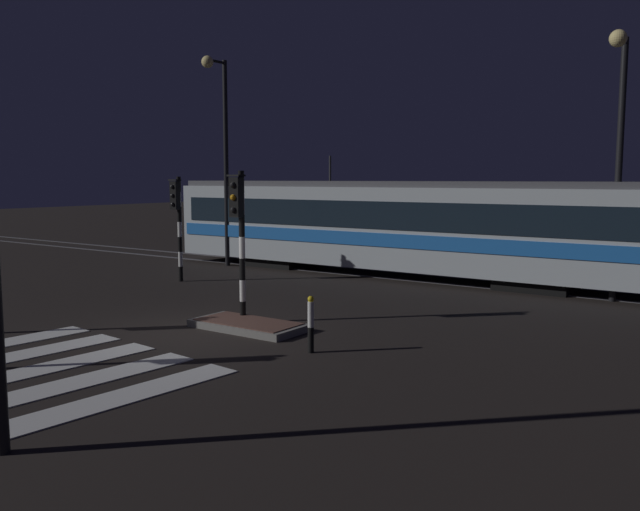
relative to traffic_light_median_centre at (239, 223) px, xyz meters
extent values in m
plane|color=black|center=(-0.33, -1.52, -2.32)|extent=(120.00, 120.00, 0.00)
cube|color=#59595E|center=(-0.33, 8.00, -2.31)|extent=(80.00, 0.12, 0.03)
cube|color=#59595E|center=(-0.33, 9.44, -2.31)|extent=(80.00, 0.12, 0.03)
cube|color=silver|center=(-1.52, -4.63, -2.31)|extent=(1.08, 4.10, 0.02)
cube|color=silver|center=(-0.33, -4.74, -2.31)|extent=(1.08, 4.10, 0.02)
cube|color=silver|center=(0.86, -4.85, -2.31)|extent=(1.08, 4.10, 0.02)
cube|color=silver|center=(2.04, -4.97, -2.31)|extent=(1.08, 4.10, 0.02)
cube|color=slate|center=(0.54, -0.36, -2.24)|extent=(2.60, 1.23, 0.16)
cube|color=brown|center=(0.54, -0.36, -2.15)|extent=(2.34, 1.11, 0.02)
cylinder|color=black|center=(0.00, 0.09, -2.07)|extent=(0.14, 0.14, 0.50)
cylinder|color=white|center=(0.00, 0.09, -1.57)|extent=(0.14, 0.14, 0.50)
cylinder|color=black|center=(0.00, 0.09, -1.06)|extent=(0.14, 0.14, 0.50)
cylinder|color=white|center=(0.00, 0.09, -0.56)|extent=(0.14, 0.14, 0.50)
cylinder|color=black|center=(0.00, 0.09, -0.06)|extent=(0.14, 0.14, 0.50)
cylinder|color=white|center=(0.00, 0.09, 0.44)|extent=(0.14, 0.14, 0.50)
cylinder|color=black|center=(0.00, 0.09, 0.95)|extent=(0.14, 0.14, 0.50)
cube|color=black|center=(0.00, -0.08, 0.60)|extent=(0.28, 0.20, 0.90)
sphere|color=black|center=(0.00, -0.19, 0.88)|extent=(0.14, 0.14, 0.14)
sphere|color=orange|center=(0.00, -0.19, 0.60)|extent=(0.14, 0.14, 0.14)
sphere|color=black|center=(0.00, -0.19, 0.32)|extent=(0.14, 0.14, 0.14)
cube|color=black|center=(0.00, -0.08, 1.09)|extent=(0.36, 0.24, 0.04)
cylinder|color=black|center=(-5.83, 3.66, -2.08)|extent=(0.14, 0.14, 0.49)
cylinder|color=white|center=(-5.83, 3.66, -1.59)|extent=(0.14, 0.14, 0.49)
cylinder|color=black|center=(-5.83, 3.66, -1.11)|extent=(0.14, 0.14, 0.49)
cylinder|color=white|center=(-5.83, 3.66, -0.62)|extent=(0.14, 0.14, 0.49)
cylinder|color=black|center=(-5.83, 3.66, -0.13)|extent=(0.14, 0.14, 0.49)
cylinder|color=white|center=(-5.83, 3.66, 0.35)|extent=(0.14, 0.14, 0.49)
cylinder|color=black|center=(-5.83, 3.66, 0.84)|extent=(0.14, 0.14, 0.49)
cube|color=black|center=(-5.83, 3.49, 0.48)|extent=(0.28, 0.20, 0.90)
sphere|color=black|center=(-5.83, 3.38, 0.76)|extent=(0.14, 0.14, 0.14)
sphere|color=black|center=(-5.83, 3.38, 0.48)|extent=(0.14, 0.14, 0.14)
sphere|color=black|center=(-5.83, 3.38, 0.20)|extent=(0.14, 0.14, 0.14)
cube|color=black|center=(-5.83, 3.49, 0.97)|extent=(0.36, 0.24, 0.04)
cylinder|color=black|center=(-7.29, 7.48, 1.54)|extent=(0.18, 0.18, 7.72)
cylinder|color=black|center=(-7.29, 7.03, 5.30)|extent=(0.10, 0.90, 0.10)
sphere|color=#F9E08C|center=(-7.29, 6.58, 5.22)|extent=(0.44, 0.44, 0.44)
cylinder|color=black|center=(6.50, 7.89, 1.19)|extent=(0.18, 0.18, 7.01)
cylinder|color=black|center=(6.50, 7.44, 4.59)|extent=(0.10, 0.90, 0.10)
sphere|color=#F9E08C|center=(6.50, 6.99, 4.51)|extent=(0.44, 0.44, 0.44)
cube|color=#B2BCC1|center=(-0.69, 8.72, -0.62)|extent=(17.85, 2.50, 2.70)
cube|color=blue|center=(-0.69, 7.45, -0.97)|extent=(17.49, 0.04, 0.44)
cube|color=blue|center=(-0.69, 9.99, -0.97)|extent=(17.49, 0.04, 0.44)
cube|color=black|center=(-0.69, 7.46, -0.17)|extent=(16.96, 0.03, 0.90)
cube|color=#4C4C51|center=(-0.69, 8.72, 0.83)|extent=(17.49, 2.30, 0.20)
cylinder|color=#262628|center=(-3.37, 8.72, 1.33)|extent=(0.08, 0.08, 1.00)
cube|color=black|center=(4.22, 8.72, -2.15)|extent=(2.20, 2.00, 0.35)
cube|color=black|center=(-5.60, 8.72, -2.15)|extent=(2.20, 2.00, 0.35)
cylinder|color=black|center=(2.87, -1.21, -2.07)|extent=(0.12, 0.12, 0.50)
cylinder|color=white|center=(2.87, -1.21, -1.57)|extent=(0.12, 0.12, 0.50)
sphere|color=yellow|center=(2.87, -1.21, -1.27)|extent=(0.12, 0.12, 0.12)
camera|label=1|loc=(10.17, -11.41, 1.02)|focal=37.41mm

